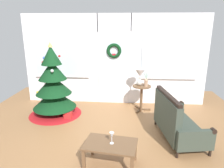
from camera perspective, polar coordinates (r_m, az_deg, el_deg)
ground_plane at (r=4.32m, az=-1.23°, el=-14.90°), size 6.76×6.76×0.00m
back_wall_with_door at (r=5.86m, az=0.60°, el=6.78°), size 5.20×0.19×2.55m
christmas_tree at (r=5.35m, az=-15.99°, el=-1.35°), size 1.33×1.33×1.85m
settee_sofa at (r=4.34m, az=17.28°, el=-9.93°), size 0.90×1.47×0.96m
side_table at (r=5.50m, az=8.25°, el=-2.48°), size 0.50×0.48×0.69m
table_lamp at (r=5.40m, az=7.79°, el=2.55°), size 0.28×0.28×0.44m
flower_vase at (r=5.36m, az=9.49°, el=0.52°), size 0.11×0.10×0.35m
coffee_table at (r=3.44m, az=-0.47°, el=-17.08°), size 0.91×0.64×0.40m
wine_glass at (r=3.33m, az=-0.06°, el=-14.18°), size 0.08×0.08×0.20m
gift_box at (r=5.21m, az=-12.17°, el=-8.48°), size 0.19×0.17×0.19m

